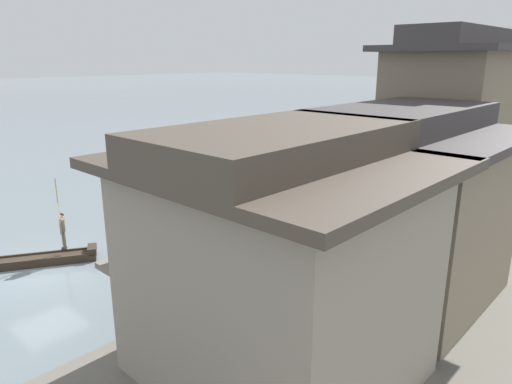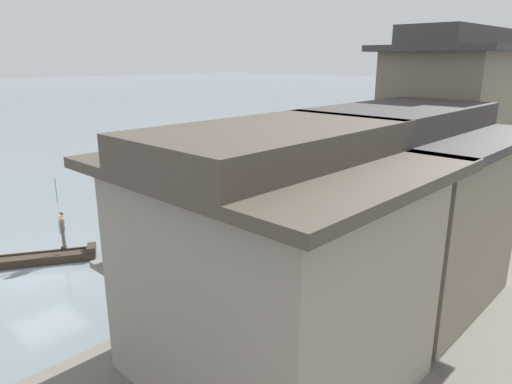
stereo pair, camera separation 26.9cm
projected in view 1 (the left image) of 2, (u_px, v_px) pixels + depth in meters
name	position (u px, v px, depth m)	size (l,w,h in m)	color
ground_plane	(43.00, 272.00, 18.82)	(400.00, 400.00, 0.00)	slate
boat_foreground_poled	(28.00, 261.00, 19.42)	(3.49, 5.10, 0.55)	#33281E
boatman_person	(62.00, 226.00, 19.46)	(0.53, 0.36, 3.04)	black
boat_moored_nearest	(326.00, 209.00, 26.28)	(4.46, 2.10, 0.42)	#423328
boat_moored_second	(402.00, 192.00, 29.33)	(1.36, 5.69, 0.71)	#33281E
boat_moored_third	(304.00, 245.00, 21.26)	(1.72, 4.50, 0.38)	#423328
boat_moored_far	(501.00, 146.00, 44.98)	(1.98, 5.08, 0.39)	#423328
boat_midriver_drifting	(422.00, 142.00, 46.36)	(1.58, 3.83, 0.74)	#33281E
boat_midriver_upstream	(487.00, 159.00, 39.24)	(1.64, 5.18, 0.40)	#423328
house_waterfront_nearest	(277.00, 259.00, 10.93)	(7.10, 6.28, 6.14)	gray
house_waterfront_second	(396.00, 203.00, 15.17)	(7.04, 6.64, 6.14)	gray
house_waterfront_tall	(451.00, 136.00, 20.06)	(5.19, 7.16, 8.74)	#7F705B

